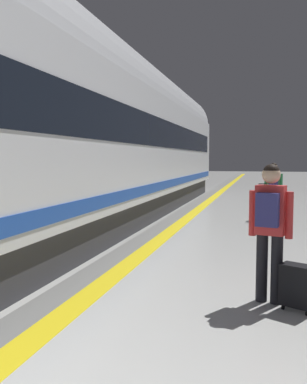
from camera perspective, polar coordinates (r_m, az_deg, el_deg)
safety_line_strip at (r=10.26m, az=2.42°, el=-5.33°), size 0.36×80.00×0.01m
tactile_edge_band at (r=10.33m, az=0.68°, el=-5.26°), size 0.60×80.00×0.01m
high_speed_train at (r=9.21m, az=-12.89°, el=9.03°), size 2.94×29.86×4.97m
passenger_near at (r=5.24m, az=15.70°, el=-3.88°), size 0.52×0.39×1.71m
suitcase_near at (r=5.21m, az=19.24°, el=-12.06°), size 0.44×0.37×0.55m
passenger_mid at (r=12.57m, az=16.14°, el=0.81°), size 0.52×0.32×1.66m
suitcase_mid at (r=12.34m, az=14.62°, el=-2.08°), size 0.42×0.30×1.07m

